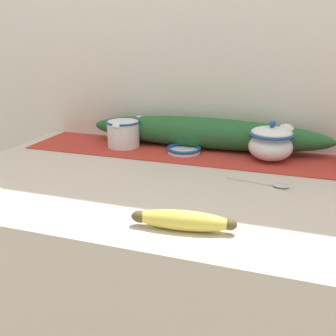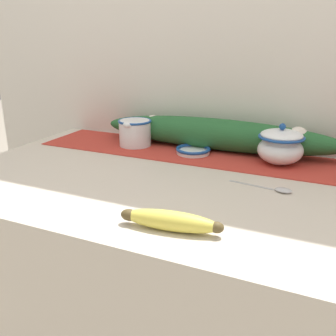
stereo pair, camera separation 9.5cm
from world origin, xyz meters
name	(u,v)px [view 1 (the left image)]	position (x,y,z in m)	size (l,w,h in m)	color
countertop	(178,308)	(0.00, 0.00, 0.43)	(1.29, 0.74, 0.86)	beige
back_wall	(213,46)	(0.00, 0.39, 1.20)	(2.09, 0.04, 2.40)	silver
table_runner	(200,154)	(0.00, 0.24, 0.86)	(1.19, 0.24, 0.00)	#B23328
cream_pitcher	(123,133)	(-0.27, 0.24, 0.91)	(0.12, 0.13, 0.09)	white
sugar_bowl	(271,143)	(0.22, 0.24, 0.92)	(0.14, 0.14, 0.12)	white
small_dish	(184,150)	(-0.05, 0.23, 0.87)	(0.11, 0.11, 0.02)	white
banana	(182,220)	(0.09, -0.27, 0.88)	(0.22, 0.07, 0.04)	#DBCC4C
spoon	(277,185)	(0.26, 0.03, 0.87)	(0.17, 0.04, 0.01)	#B7B7BC
poinsettia_garland	(205,133)	(0.00, 0.31, 0.92)	(0.84, 0.12, 0.11)	#235B2D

